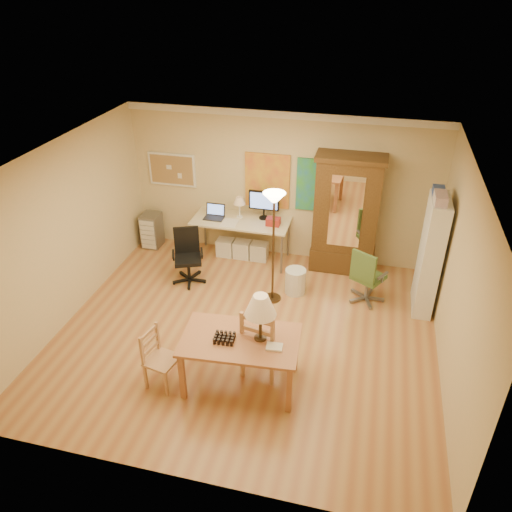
% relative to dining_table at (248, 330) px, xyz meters
% --- Properties ---
extents(floor, '(5.50, 5.50, 0.00)m').
position_rel_dining_table_xyz_m(floor, '(-0.28, 0.96, -0.88)').
color(floor, '#A5653A').
rests_on(floor, ground).
extents(crown_molding, '(5.50, 0.08, 0.12)m').
position_rel_dining_table_xyz_m(crown_molding, '(-0.28, 3.42, 1.76)').
color(crown_molding, white).
rests_on(crown_molding, floor).
extents(corkboard, '(0.90, 0.04, 0.62)m').
position_rel_dining_table_xyz_m(corkboard, '(-2.33, 3.43, 0.62)').
color(corkboard, '#AD7F51').
rests_on(corkboard, floor).
extents(art_panel_left, '(0.80, 0.04, 1.00)m').
position_rel_dining_table_xyz_m(art_panel_left, '(-0.53, 3.43, 0.57)').
color(art_panel_left, yellow).
rests_on(art_panel_left, floor).
extents(art_panel_right, '(0.75, 0.04, 0.95)m').
position_rel_dining_table_xyz_m(art_panel_right, '(0.37, 3.43, 0.57)').
color(art_panel_right, teal).
rests_on(art_panel_right, floor).
extents(dining_table, '(1.54, 0.99, 1.39)m').
position_rel_dining_table_xyz_m(dining_table, '(0.00, 0.00, 0.00)').
color(dining_table, brown).
rests_on(dining_table, floor).
extents(ladder_chair_back, '(0.56, 0.55, 1.05)m').
position_rel_dining_table_xyz_m(ladder_chair_back, '(0.13, 0.23, -0.39)').
color(ladder_chair_back, '#9D6F48').
rests_on(ladder_chair_back, floor).
extents(ladder_chair_left, '(0.44, 0.45, 0.84)m').
position_rel_dining_table_xyz_m(ladder_chair_left, '(-1.09, -0.28, -0.49)').
color(ladder_chair_left, '#9D6F48').
rests_on(ladder_chair_left, floor).
extents(torchiere_lamp, '(0.34, 0.34, 1.89)m').
position_rel_dining_table_xyz_m(torchiere_lamp, '(-0.09, 1.93, 0.64)').
color(torchiere_lamp, '#3D2B18').
rests_on(torchiere_lamp, floor).
extents(computer_desk, '(1.75, 0.77, 1.33)m').
position_rel_dining_table_xyz_m(computer_desk, '(-0.90, 3.12, -0.39)').
color(computer_desk, beige).
rests_on(computer_desk, floor).
extents(office_chair_black, '(0.59, 0.59, 0.96)m').
position_rel_dining_table_xyz_m(office_chair_black, '(-1.61, 2.13, -0.62)').
color(office_chair_black, black).
rests_on(office_chair_black, floor).
extents(office_chair_green, '(0.60, 0.60, 0.97)m').
position_rel_dining_table_xyz_m(office_chair_green, '(1.38, 2.25, -0.62)').
color(office_chair_green, slate).
rests_on(office_chair_green, floor).
extents(drawer_cart, '(0.33, 0.40, 0.66)m').
position_rel_dining_table_xyz_m(drawer_cart, '(-2.75, 3.15, -0.55)').
color(drawer_cart, slate).
rests_on(drawer_cart, floor).
extents(armoire, '(1.15, 0.55, 2.12)m').
position_rel_dining_table_xyz_m(armoire, '(0.91, 3.19, 0.05)').
color(armoire, '#35200E').
rests_on(armoire, floor).
extents(bookshelf, '(0.28, 0.75, 1.88)m').
position_rel_dining_table_xyz_m(bookshelf, '(2.27, 2.31, 0.06)').
color(bookshelf, white).
rests_on(bookshelf, floor).
extents(wastebin, '(0.35, 0.35, 0.43)m').
position_rel_dining_table_xyz_m(wastebin, '(0.23, 2.22, -0.66)').
color(wastebin, silver).
rests_on(wastebin, floor).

